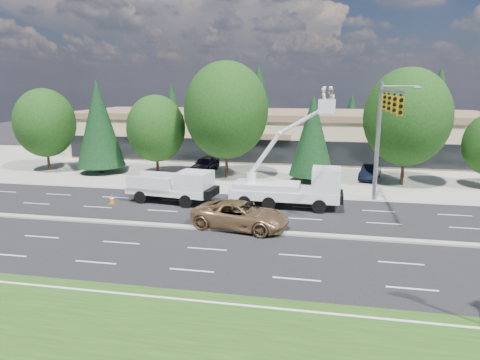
% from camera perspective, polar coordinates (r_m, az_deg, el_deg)
% --- Properties ---
extents(ground, '(140.00, 140.00, 0.00)m').
position_cam_1_polar(ground, '(26.40, -2.59, -6.67)').
color(ground, black).
rests_on(ground, ground).
extents(concrete_apron, '(140.00, 22.00, 0.01)m').
position_cam_1_polar(concrete_apron, '(45.46, 3.30, 1.48)').
color(concrete_apron, gray).
rests_on(concrete_apron, ground).
extents(road_median, '(120.00, 0.55, 0.12)m').
position_cam_1_polar(road_median, '(26.38, -2.59, -6.54)').
color(road_median, gray).
rests_on(road_median, ground).
extents(strip_mall, '(50.40, 15.40, 5.50)m').
position_cam_1_polar(strip_mall, '(54.84, 4.74, 6.33)').
color(strip_mall, '#C5B587').
rests_on(strip_mall, ground).
extents(tree_front_a, '(6.07, 6.07, 8.43)m').
position_cam_1_polar(tree_front_a, '(48.28, -24.58, 6.93)').
color(tree_front_a, '#332114').
rests_on(tree_front_a, ground).
extents(tree_front_b, '(4.75, 4.75, 9.37)m').
position_cam_1_polar(tree_front_b, '(45.08, -18.31, 7.23)').
color(tree_front_b, '#332114').
rests_on(tree_front_b, ground).
extents(tree_front_c, '(5.65, 5.65, 7.84)m').
position_cam_1_polar(tree_front_c, '(42.53, -11.13, 6.75)').
color(tree_front_c, '#332114').
rests_on(tree_front_c, ground).
extents(tree_front_d, '(7.88, 7.88, 10.93)m').
position_cam_1_polar(tree_front_d, '(40.30, -1.85, 9.26)').
color(tree_front_d, '#332114').
rests_on(tree_front_d, ground).
extents(tree_front_e, '(4.07, 4.07, 8.03)m').
position_cam_1_polar(tree_front_e, '(39.49, 9.63, 5.98)').
color(tree_front_e, '#332114').
rests_on(tree_front_e, ground).
extents(tree_front_f, '(7.38, 7.38, 10.24)m').
position_cam_1_polar(tree_front_f, '(39.97, 21.37, 7.81)').
color(tree_front_f, '#332114').
rests_on(tree_front_f, ground).
extents(tree_back_a, '(4.63, 4.63, 9.12)m').
position_cam_1_polar(tree_back_a, '(70.51, -9.00, 9.25)').
color(tree_back_a, '#332114').
rests_on(tree_back_a, ground).
extents(tree_back_b, '(6.13, 6.13, 12.09)m').
position_cam_1_polar(tree_back_b, '(67.01, 2.49, 10.60)').
color(tree_back_b, '#332114').
rests_on(tree_back_b, ground).
extents(tree_back_c, '(3.88, 3.88, 7.66)m').
position_cam_1_polar(tree_back_c, '(66.52, 14.61, 8.15)').
color(tree_back_c, '#332114').
rests_on(tree_back_c, ground).
extents(tree_back_d, '(5.79, 5.79, 11.42)m').
position_cam_1_polar(tree_back_d, '(68.22, 24.93, 9.20)').
color(tree_back_d, '#332114').
rests_on(tree_back_d, ground).
extents(signal_mast, '(2.76, 10.16, 9.00)m').
position_cam_1_polar(signal_mast, '(31.66, 18.56, 7.13)').
color(signal_mast, gray).
rests_on(signal_mast, ground).
extents(utility_pickup, '(6.65, 3.17, 2.45)m').
position_cam_1_polar(utility_pickup, '(32.58, -8.56, -1.24)').
color(utility_pickup, white).
rests_on(utility_pickup, ground).
extents(bucket_truck, '(8.19, 2.65, 8.60)m').
position_cam_1_polar(bucket_truck, '(30.91, 7.46, -0.33)').
color(bucket_truck, white).
rests_on(bucket_truck, ground).
extents(traffic_cone_a, '(0.40, 0.40, 0.70)m').
position_cam_1_polar(traffic_cone_a, '(33.42, -16.73, -2.47)').
color(traffic_cone_a, '#E05507').
rests_on(traffic_cone_a, ground).
extents(traffic_cone_b, '(0.40, 0.40, 0.70)m').
position_cam_1_polar(traffic_cone_b, '(29.61, -2.62, -3.84)').
color(traffic_cone_b, '#E05507').
rests_on(traffic_cone_b, ground).
extents(traffic_cone_c, '(0.40, 0.40, 0.70)m').
position_cam_1_polar(traffic_cone_c, '(29.72, -1.10, -3.77)').
color(traffic_cone_c, '#E05507').
rests_on(traffic_cone_c, ground).
extents(minivan, '(6.36, 3.75, 1.66)m').
position_cam_1_polar(minivan, '(26.47, 0.08, -4.71)').
color(minivan, '#9B754B').
rests_on(minivan, ground).
extents(parked_car_west, '(2.43, 4.79, 1.57)m').
position_cam_1_polar(parked_car_west, '(44.02, -4.70, 2.13)').
color(parked_car_west, black).
rests_on(parked_car_west, ground).
extents(parked_car_east, '(2.51, 4.47, 1.39)m').
position_cam_1_polar(parked_car_east, '(42.02, 16.96, 1.01)').
color(parked_car_east, black).
rests_on(parked_car_east, ground).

